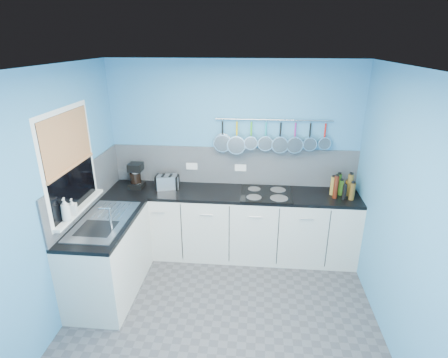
% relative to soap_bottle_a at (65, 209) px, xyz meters
% --- Properties ---
extents(floor, '(3.20, 3.00, 0.02)m').
position_rel_soap_bottle_a_xyz_m(floor, '(1.53, -0.01, -1.18)').
color(floor, '#47474C').
rests_on(floor, ground).
extents(ceiling, '(3.20, 3.00, 0.02)m').
position_rel_soap_bottle_a_xyz_m(ceiling, '(1.53, -0.01, 1.34)').
color(ceiling, white).
rests_on(ceiling, ground).
extents(wall_back, '(3.20, 0.02, 2.50)m').
position_rel_soap_bottle_a_xyz_m(wall_back, '(1.53, 1.50, 0.08)').
color(wall_back, teal).
rests_on(wall_back, ground).
extents(wall_front, '(3.20, 0.02, 2.50)m').
position_rel_soap_bottle_a_xyz_m(wall_front, '(1.53, -1.52, 0.08)').
color(wall_front, teal).
rests_on(wall_front, ground).
extents(wall_left, '(0.02, 3.00, 2.50)m').
position_rel_soap_bottle_a_xyz_m(wall_left, '(-0.08, -0.01, 0.08)').
color(wall_left, teal).
rests_on(wall_left, ground).
extents(wall_right, '(0.02, 3.00, 2.50)m').
position_rel_soap_bottle_a_xyz_m(wall_right, '(3.14, -0.01, 0.08)').
color(wall_right, teal).
rests_on(wall_right, ground).
extents(backsplash_back, '(3.20, 0.02, 0.50)m').
position_rel_soap_bottle_a_xyz_m(backsplash_back, '(1.53, 1.48, -0.02)').
color(backsplash_back, slate).
rests_on(backsplash_back, wall_back).
extents(backsplash_left, '(0.02, 1.80, 0.50)m').
position_rel_soap_bottle_a_xyz_m(backsplash_left, '(-0.06, 0.59, -0.02)').
color(backsplash_left, slate).
rests_on(backsplash_left, wall_left).
extents(cabinet_run_back, '(3.20, 0.60, 0.86)m').
position_rel_soap_bottle_a_xyz_m(cabinet_run_back, '(1.53, 1.19, -0.74)').
color(cabinet_run_back, silver).
rests_on(cabinet_run_back, ground).
extents(worktop_back, '(3.20, 0.60, 0.04)m').
position_rel_soap_bottle_a_xyz_m(worktop_back, '(1.53, 1.19, -0.29)').
color(worktop_back, black).
rests_on(worktop_back, cabinet_run_back).
extents(cabinet_run_left, '(0.60, 1.20, 0.86)m').
position_rel_soap_bottle_a_xyz_m(cabinet_run_left, '(0.23, 0.29, -0.74)').
color(cabinet_run_left, silver).
rests_on(cabinet_run_left, ground).
extents(worktop_left, '(0.60, 1.20, 0.04)m').
position_rel_soap_bottle_a_xyz_m(worktop_left, '(0.23, 0.29, -0.29)').
color(worktop_left, black).
rests_on(worktop_left, cabinet_run_left).
extents(window_frame, '(0.01, 1.00, 1.10)m').
position_rel_soap_bottle_a_xyz_m(window_frame, '(-0.05, 0.29, 0.38)').
color(window_frame, white).
rests_on(window_frame, wall_left).
extents(window_glass, '(0.01, 0.90, 1.00)m').
position_rel_soap_bottle_a_xyz_m(window_glass, '(-0.04, 0.29, 0.38)').
color(window_glass, black).
rests_on(window_glass, wall_left).
extents(bamboo_blind, '(0.01, 0.90, 0.55)m').
position_rel_soap_bottle_a_xyz_m(bamboo_blind, '(-0.03, 0.29, 0.61)').
color(bamboo_blind, tan).
rests_on(bamboo_blind, wall_left).
extents(window_sill, '(0.10, 0.98, 0.03)m').
position_rel_soap_bottle_a_xyz_m(window_sill, '(-0.02, 0.29, -0.13)').
color(window_sill, white).
rests_on(window_sill, wall_left).
extents(sink_unit, '(0.50, 0.95, 0.01)m').
position_rel_soap_bottle_a_xyz_m(sink_unit, '(0.23, 0.29, -0.27)').
color(sink_unit, silver).
rests_on(sink_unit, worktop_left).
extents(mixer_tap, '(0.12, 0.08, 0.26)m').
position_rel_soap_bottle_a_xyz_m(mixer_tap, '(0.39, 0.11, -0.14)').
color(mixer_tap, silver).
rests_on(mixer_tap, worktop_left).
extents(socket_left, '(0.15, 0.01, 0.09)m').
position_rel_soap_bottle_a_xyz_m(socket_left, '(0.98, 1.47, -0.04)').
color(socket_left, white).
rests_on(socket_left, backsplash_back).
extents(socket_right, '(0.15, 0.01, 0.09)m').
position_rel_soap_bottle_a_xyz_m(socket_right, '(1.63, 1.47, -0.04)').
color(socket_right, white).
rests_on(socket_right, backsplash_back).
extents(pot_rail, '(1.45, 0.02, 0.02)m').
position_rel_soap_bottle_a_xyz_m(pot_rail, '(2.03, 1.44, 0.61)').
color(pot_rail, silver).
rests_on(pot_rail, wall_back).
extents(soap_bottle_a, '(0.11, 0.11, 0.24)m').
position_rel_soap_bottle_a_xyz_m(soap_bottle_a, '(0.00, 0.00, 0.00)').
color(soap_bottle_a, white).
rests_on(soap_bottle_a, window_sill).
extents(soap_bottle_b, '(0.10, 0.10, 0.17)m').
position_rel_soap_bottle_a_xyz_m(soap_bottle_b, '(0.00, 0.13, -0.03)').
color(soap_bottle_b, white).
rests_on(soap_bottle_b, window_sill).
extents(paper_towel, '(0.13, 0.13, 0.24)m').
position_rel_soap_bottle_a_xyz_m(paper_towel, '(0.29, 1.23, -0.15)').
color(paper_towel, white).
rests_on(paper_towel, worktop_back).
extents(coffee_maker, '(0.19, 0.21, 0.32)m').
position_rel_soap_bottle_a_xyz_m(coffee_maker, '(0.29, 1.23, -0.11)').
color(coffee_maker, black).
rests_on(coffee_maker, worktop_back).
extents(toaster, '(0.31, 0.23, 0.18)m').
position_rel_soap_bottle_a_xyz_m(toaster, '(0.70, 1.23, -0.18)').
color(toaster, silver).
rests_on(toaster, worktop_back).
extents(canister, '(0.11, 0.11, 0.13)m').
position_rel_soap_bottle_a_xyz_m(canister, '(0.79, 1.29, -0.20)').
color(canister, silver).
rests_on(canister, worktop_back).
extents(hob, '(0.63, 0.55, 0.01)m').
position_rel_soap_bottle_a_xyz_m(hob, '(1.97, 1.15, -0.26)').
color(hob, black).
rests_on(hob, worktop_back).
extents(pan_0, '(0.23, 0.06, 0.42)m').
position_rel_soap_bottle_a_xyz_m(pan_0, '(1.40, 1.43, 0.40)').
color(pan_0, silver).
rests_on(pan_0, pot_rail).
extents(pan_1, '(0.24, 0.12, 0.43)m').
position_rel_soap_bottle_a_xyz_m(pan_1, '(1.58, 1.43, 0.40)').
color(pan_1, silver).
rests_on(pan_1, pot_rail).
extents(pan_2, '(0.17, 0.12, 0.36)m').
position_rel_soap_bottle_a_xyz_m(pan_2, '(1.76, 1.43, 0.43)').
color(pan_2, silver).
rests_on(pan_2, pot_rail).
extents(pan_3, '(0.20, 0.09, 0.39)m').
position_rel_soap_bottle_a_xyz_m(pan_3, '(1.94, 1.43, 0.42)').
color(pan_3, silver).
rests_on(pan_3, pot_rail).
extents(pan_4, '(0.22, 0.10, 0.41)m').
position_rel_soap_bottle_a_xyz_m(pan_4, '(2.12, 1.43, 0.41)').
color(pan_4, silver).
rests_on(pan_4, pot_rail).
extents(pan_5, '(0.21, 0.10, 0.40)m').
position_rel_soap_bottle_a_xyz_m(pan_5, '(2.30, 1.43, 0.41)').
color(pan_5, silver).
rests_on(pan_5, pot_rail).
extents(pan_6, '(0.17, 0.11, 0.36)m').
position_rel_soap_bottle_a_xyz_m(pan_6, '(2.48, 1.43, 0.43)').
color(pan_6, silver).
rests_on(pan_6, pot_rail).
extents(pan_7, '(0.16, 0.08, 0.35)m').
position_rel_soap_bottle_a_xyz_m(pan_7, '(2.67, 1.43, 0.44)').
color(pan_7, silver).
rests_on(pan_7, pot_rail).
extents(condiment_0, '(0.07, 0.07, 0.15)m').
position_rel_soap_bottle_a_xyz_m(condiment_0, '(3.00, 1.33, -0.19)').
color(condiment_0, '#8C5914').
rests_on(condiment_0, worktop_back).
extents(condiment_1, '(0.06, 0.06, 0.24)m').
position_rel_soap_bottle_a_xyz_m(condiment_1, '(2.88, 1.33, -0.15)').
color(condiment_1, '#265919').
rests_on(condiment_1, worktop_back).
extents(condiment_2, '(0.06, 0.06, 0.11)m').
position_rel_soap_bottle_a_xyz_m(condiment_2, '(2.80, 1.32, -0.21)').
color(condiment_2, black).
rests_on(condiment_2, worktop_back).
extents(condiment_3, '(0.07, 0.07, 0.28)m').
position_rel_soap_bottle_a_xyz_m(condiment_3, '(2.99, 1.21, -0.13)').
color(condiment_3, brown).
rests_on(condiment_3, worktop_back).
extents(condiment_4, '(0.06, 0.06, 0.19)m').
position_rel_soap_bottle_a_xyz_m(condiment_4, '(2.89, 1.23, -0.17)').
color(condiment_4, '#3F721E').
rests_on(condiment_4, worktop_back).
extents(condiment_5, '(0.06, 0.06, 0.24)m').
position_rel_soap_bottle_a_xyz_m(condiment_5, '(2.79, 1.23, -0.15)').
color(condiment_5, olive).
rests_on(condiment_5, worktop_back).
extents(condiment_6, '(0.07, 0.07, 0.21)m').
position_rel_soap_bottle_a_xyz_m(condiment_6, '(2.99, 1.10, -0.16)').
color(condiment_6, brown).
rests_on(condiment_6, worktop_back).
extents(condiment_7, '(0.05, 0.05, 0.18)m').
position_rel_soap_bottle_a_xyz_m(condiment_7, '(2.90, 1.09, -0.18)').
color(condiment_7, black).
rests_on(condiment_7, worktop_back).
extents(condiment_8, '(0.06, 0.06, 0.29)m').
position_rel_soap_bottle_a_xyz_m(condiment_8, '(2.80, 1.12, -0.13)').
color(condiment_8, '#4C190C').
rests_on(condiment_8, worktop_back).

